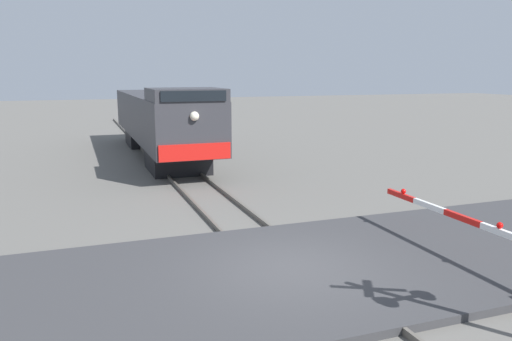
# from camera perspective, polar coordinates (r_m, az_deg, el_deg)

# --- Properties ---
(ground_plane) EXTENTS (160.00, 160.00, 0.00)m
(ground_plane) POSITION_cam_1_polar(r_m,az_deg,el_deg) (11.39, 4.16, -11.72)
(ground_plane) COLOR #605E59
(rail_track_left) EXTENTS (0.08, 80.00, 0.15)m
(rail_track_left) POSITION_cam_1_polar(r_m,az_deg,el_deg) (11.11, 0.71, -11.89)
(rail_track_left) COLOR #59544C
(rail_track_left) RESTS_ON ground_plane
(rail_track_right) EXTENTS (0.08, 80.00, 0.15)m
(rail_track_right) POSITION_cam_1_polar(r_m,az_deg,el_deg) (11.66, 7.44, -10.85)
(rail_track_right) COLOR #59544C
(rail_track_right) RESTS_ON ground_plane
(road_surface) EXTENTS (36.00, 6.09, 0.16)m
(road_surface) POSITION_cam_1_polar(r_m,az_deg,el_deg) (11.36, 4.17, -11.34)
(road_surface) COLOR #38383A
(road_surface) RESTS_ON ground_plane
(locomotive) EXTENTS (2.98, 16.24, 3.79)m
(locomotive) POSITION_cam_1_polar(r_m,az_deg,el_deg) (27.04, -10.76, 5.73)
(locomotive) COLOR black
(locomotive) RESTS_ON ground_plane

